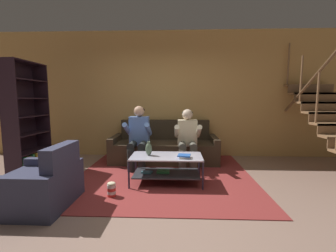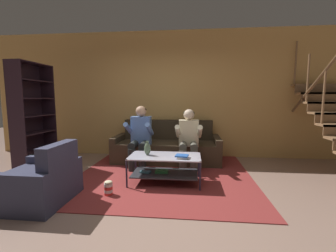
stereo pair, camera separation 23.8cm
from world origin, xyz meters
name	(u,v)px [view 2 (the right image)]	position (x,y,z in m)	size (l,w,h in m)	color
ground	(146,199)	(0.00, 0.00, 0.00)	(16.80, 16.80, 0.00)	gray
back_partition	(166,95)	(0.00, 2.46, 1.45)	(8.40, 0.12, 2.90)	tan
couch	(167,148)	(0.09, 1.93, 0.29)	(2.26, 0.88, 0.87)	#3E3122
person_seated_left	(140,134)	(-0.39, 1.41, 0.66)	(0.50, 0.58, 1.21)	#232827
person_seated_right	(189,137)	(0.56, 1.40, 0.63)	(0.50, 0.58, 1.15)	#525144
coffee_table	(164,165)	(0.19, 0.61, 0.30)	(1.13, 0.59, 0.45)	#BAB7C7
area_rug	(165,172)	(0.14, 1.14, 0.01)	(3.01, 3.27, 0.01)	maroon
vase	(147,149)	(-0.09, 0.63, 0.55)	(0.10, 0.10, 0.23)	#556D50
book_stack	(182,156)	(0.47, 0.49, 0.47)	(0.21, 0.20, 0.05)	white
bookshelf	(32,125)	(-2.54, 1.25, 0.84)	(0.36, 0.91, 2.04)	black
armchair	(39,183)	(-1.35, -0.25, 0.26)	(0.81, 0.88, 0.79)	#33354E
popcorn_tub	(108,188)	(-0.54, 0.05, 0.11)	(0.12, 0.12, 0.21)	red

